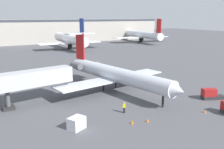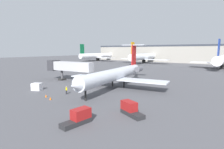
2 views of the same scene
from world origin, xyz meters
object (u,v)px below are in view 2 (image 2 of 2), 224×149
object	(u,v)px
baggage_tug_trailing	(79,117)
cargo_container_uld	(37,87)
traffic_cone_near	(46,96)
parked_airliner_west_mid	(144,57)
parked_airliner_west_end	(98,56)
jet_bridge	(67,66)
baggage_tug_lead	(130,109)
regional_jet	(116,74)
ground_crew_marshaller	(66,90)
traffic_cone_far	(50,98)
traffic_cone_mid	(80,112)
parked_airliner_centre	(223,60)

from	to	relation	value
baggage_tug_trailing	cargo_container_uld	bearing A→B (deg)	162.23
traffic_cone_near	parked_airliner_west_mid	bearing A→B (deg)	105.67
parked_airliner_west_end	parked_airliner_west_mid	bearing A→B (deg)	-0.90
jet_bridge	baggage_tug_lead	bearing A→B (deg)	-23.11
baggage_tug_trailing	traffic_cone_near	distance (m)	15.43
jet_bridge	cargo_container_uld	size ratio (longest dim) A/B	6.02
regional_jet	ground_crew_marshaller	world-z (taller)	regional_jet
parked_airliner_west_end	parked_airliner_west_mid	xyz separation A→B (m)	(42.64, -0.67, 0.19)
traffic_cone_far	parked_airliner_west_end	distance (m)	115.29
jet_bridge	traffic_cone_near	distance (m)	19.23
regional_jet	baggage_tug_lead	bearing A→B (deg)	-47.53
baggage_tug_trailing	traffic_cone_mid	size ratio (longest dim) A/B	7.47
regional_jet	parked_airliner_west_mid	size ratio (longest dim) A/B	0.80
baggage_tug_trailing	parked_airliner_west_mid	world-z (taller)	parked_airliner_west_mid
jet_bridge	traffic_cone_near	bearing A→B (deg)	-51.51
baggage_tug_lead	parked_airliner_west_mid	xyz separation A→B (m)	(-43.49, 88.22, 3.61)
jet_bridge	parked_airliner_west_end	size ratio (longest dim) A/B	0.41
ground_crew_marshaller	traffic_cone_near	distance (m)	4.23
cargo_container_uld	traffic_cone_far	bearing A→B (deg)	-16.63
regional_jet	baggage_tug_lead	world-z (taller)	regional_jet
ground_crew_marshaller	parked_airliner_centre	distance (m)	79.80
parked_airliner_centre	traffic_cone_mid	bearing A→B (deg)	-96.43
cargo_container_uld	traffic_cone_far	size ratio (longest dim) A/B	4.75
cargo_container_uld	parked_airliner_west_end	world-z (taller)	parked_airliner_west_end
traffic_cone_far	ground_crew_marshaller	bearing A→B (deg)	102.74
baggage_tug_lead	traffic_cone_mid	bearing A→B (deg)	-146.71
regional_jet	jet_bridge	distance (m)	17.61
baggage_tug_lead	baggage_tug_trailing	distance (m)	7.54
traffic_cone_mid	regional_jet	bearing A→B (deg)	109.28
parked_airliner_west_end	jet_bridge	bearing A→B (deg)	-53.54
baggage_tug_trailing	parked_airliner_centre	world-z (taller)	parked_airliner_centre
regional_jet	traffic_cone_far	xyz separation A→B (m)	(-3.61, -15.94, -3.19)
baggage_tug_lead	traffic_cone_mid	distance (m)	7.43
traffic_cone_near	traffic_cone_far	bearing A→B (deg)	-13.23
regional_jet	cargo_container_uld	xyz separation A→B (m)	(-13.08, -13.12, -2.64)
traffic_cone_mid	traffic_cone_far	bearing A→B (deg)	170.77
cargo_container_uld	parked_airliner_west_mid	distance (m)	89.79
baggage_tug_trailing	traffic_cone_far	xyz separation A→B (m)	(-12.41, 4.18, -0.56)
regional_jet	traffic_cone_mid	distance (m)	18.84
regional_jet	baggage_tug_lead	size ratio (longest dim) A/B	7.45
regional_jet	parked_airliner_west_end	distance (m)	105.54
regional_jet	baggage_tug_trailing	bearing A→B (deg)	-66.39
ground_crew_marshaller	traffic_cone_far	xyz separation A→B (m)	(1.03, -4.53, -0.58)
cargo_container_uld	parked_airliner_centre	xyz separation A→B (m)	(28.60, 78.84, 3.60)
cargo_container_uld	parked_airliner_west_end	xyz separation A→B (m)	(-60.73, 88.54, 3.44)
baggage_tug_lead	traffic_cone_near	world-z (taller)	baggage_tug_lead
parked_airliner_west_end	cargo_container_uld	bearing A→B (deg)	-55.55
parked_airliner_west_mid	traffic_cone_near	bearing A→B (deg)	-74.33
regional_jet	traffic_cone_near	xyz separation A→B (m)	(-5.88, -15.41, -3.19)
traffic_cone_mid	parked_airliner_centre	size ratio (longest dim) A/B	0.02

